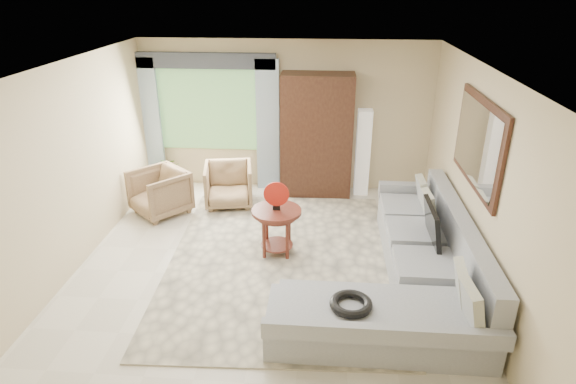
# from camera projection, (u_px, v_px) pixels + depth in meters

# --- Properties ---
(ground) EXTENTS (6.00, 6.00, 0.00)m
(ground) POSITION_uv_depth(u_px,v_px,m) (266.00, 277.00, 6.14)
(ground) COLOR silver
(ground) RESTS_ON ground
(area_rug) EXTENTS (3.15, 4.11, 0.02)m
(area_rug) POSITION_uv_depth(u_px,v_px,m) (282.00, 260.00, 6.51)
(area_rug) COLOR beige
(area_rug) RESTS_ON ground
(sectional_sofa) EXTENTS (2.30, 3.46, 0.90)m
(sectional_sofa) POSITION_uv_depth(u_px,v_px,m) (412.00, 273.00, 5.74)
(sectional_sofa) COLOR #A2A6AB
(sectional_sofa) RESTS_ON ground
(tv_screen) EXTENTS (0.14, 0.74, 0.48)m
(tv_screen) POSITION_uv_depth(u_px,v_px,m) (432.00, 224.00, 5.95)
(tv_screen) COLOR black
(tv_screen) RESTS_ON sectional_sofa
(garden_hose) EXTENTS (0.43, 0.43, 0.09)m
(garden_hose) POSITION_uv_depth(u_px,v_px,m) (351.00, 304.00, 4.77)
(garden_hose) COLOR black
(garden_hose) RESTS_ON sectional_sofa
(coffee_table) EXTENTS (0.67, 0.67, 0.67)m
(coffee_table) POSITION_uv_depth(u_px,v_px,m) (277.00, 231.00, 6.55)
(coffee_table) COLOR #4C1D14
(coffee_table) RESTS_ON ground
(red_disc) EXTENTS (0.34, 0.03, 0.34)m
(red_disc) POSITION_uv_depth(u_px,v_px,m) (276.00, 194.00, 6.32)
(red_disc) COLOR #AF1D11
(red_disc) RESTS_ON coffee_table
(armchair_left) EXTENTS (1.12, 1.12, 0.73)m
(armchair_left) POSITION_uv_depth(u_px,v_px,m) (160.00, 192.00, 7.69)
(armchair_left) COLOR #92734F
(armchair_left) RESTS_ON ground
(armchair_right) EXTENTS (0.89, 0.91, 0.71)m
(armchair_right) POSITION_uv_depth(u_px,v_px,m) (229.00, 185.00, 7.99)
(armchair_right) COLOR #90724F
(armchair_right) RESTS_ON ground
(potted_plant) EXTENTS (0.53, 0.47, 0.56)m
(potted_plant) POSITION_uv_depth(u_px,v_px,m) (167.00, 171.00, 8.77)
(potted_plant) COLOR #999999
(potted_plant) RESTS_ON ground
(armoire) EXTENTS (1.20, 0.55, 2.10)m
(armoire) POSITION_uv_depth(u_px,v_px,m) (317.00, 136.00, 8.15)
(armoire) COLOR black
(armoire) RESTS_ON ground
(floor_lamp) EXTENTS (0.24, 0.24, 1.50)m
(floor_lamp) POSITION_uv_depth(u_px,v_px,m) (363.00, 153.00, 8.27)
(floor_lamp) COLOR silver
(floor_lamp) RESTS_ON ground
(window) EXTENTS (1.80, 0.04, 1.40)m
(window) POSITION_uv_depth(u_px,v_px,m) (209.00, 110.00, 8.38)
(window) COLOR #669E59
(window) RESTS_ON wall_back
(curtain_left) EXTENTS (0.40, 0.08, 2.30)m
(curtain_left) POSITION_uv_depth(u_px,v_px,m) (150.00, 124.00, 8.47)
(curtain_left) COLOR #9EB7CC
(curtain_left) RESTS_ON ground
(curtain_right) EXTENTS (0.40, 0.08, 2.30)m
(curtain_right) POSITION_uv_depth(u_px,v_px,m) (268.00, 127.00, 8.32)
(curtain_right) COLOR #9EB7CC
(curtain_right) RESTS_ON ground
(valance) EXTENTS (2.40, 0.12, 0.26)m
(valance) POSITION_uv_depth(u_px,v_px,m) (204.00, 61.00, 7.97)
(valance) COLOR #1E232D
(valance) RESTS_ON wall_back
(wall_mirror) EXTENTS (0.05, 1.70, 1.05)m
(wall_mirror) POSITION_uv_depth(u_px,v_px,m) (478.00, 143.00, 5.57)
(wall_mirror) COLOR black
(wall_mirror) RESTS_ON wall_right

